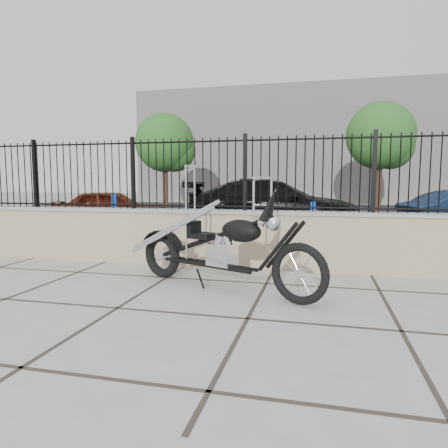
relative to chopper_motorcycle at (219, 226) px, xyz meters
The scene contains 12 objects.
ground_plane 1.65m from the chopper_motorcycle, 130.30° to the right, with size 90.00×90.00×0.00m, color #99968E.
parking_lot 11.49m from the chopper_motorcycle, 94.58° to the left, with size 30.00×30.00×0.00m, color black.
retaining_wall 1.73m from the chopper_motorcycle, 122.78° to the left, with size 14.00×0.36×0.96m, color gray.
iron_fence 1.84m from the chopper_motorcycle, 122.78° to the left, with size 14.00×0.08×1.20m, color black.
background_building 25.63m from the chopper_motorcycle, 92.06° to the left, with size 22.00×6.00×8.00m, color beige.
chopper_motorcycle is the anchor object (origin of this frame).
car_red 7.88m from the chopper_motorcycle, 129.00° to the left, with size 1.42×3.53×1.20m, color #4E170B.
car_black 6.79m from the chopper_motorcycle, 90.44° to the left, with size 2.10×5.16×1.50m, color black.
bollard_a 5.66m from the chopper_motorcycle, 132.48° to the left, with size 0.13×0.13×1.11m, color #0B59AC.
bollard_b 3.87m from the chopper_motorcycle, 72.63° to the left, with size 0.12×0.12×1.00m, color #0B23B2.
tree_left 16.58m from the chopper_motorcycle, 114.32° to the left, with size 3.07×3.07×5.18m.
tree_right 16.21m from the chopper_motorcycle, 75.42° to the left, with size 3.19×3.19×5.38m.
Camera 1 is at (2.21, -3.99, 1.43)m, focal length 32.00 mm.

